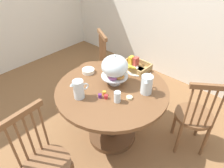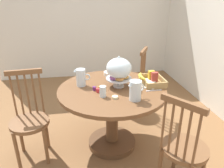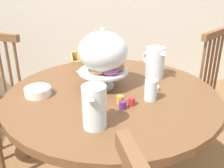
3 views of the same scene
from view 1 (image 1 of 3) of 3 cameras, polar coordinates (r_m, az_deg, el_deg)
name	(u,v)px [view 1 (image 1 of 3)]	position (r m, az deg, el deg)	size (l,w,h in m)	color
ground_plane	(104,142)	(2.57, -2.36, -15.75)	(10.00, 10.00, 0.00)	brown
wall_back	(194,0)	(3.24, 21.89, 20.80)	(4.80, 0.06, 2.60)	silver
dining_table	(112,104)	(2.25, 0.00, -5.58)	(1.17, 1.17, 0.74)	brown
windsor_chair_near_window	(45,164)	(1.94, -17.96, -20.30)	(0.40, 0.40, 0.97)	brown
windsor_chair_by_cabinet	(194,117)	(2.37, 21.86, -8.49)	(0.46, 0.46, 0.97)	brown
windsor_chair_facing_door	(94,69)	(2.99, -4.99, 4.22)	(0.45, 0.45, 0.97)	brown
pastry_stand_with_dome	(115,67)	(2.07, 0.79, 4.61)	(0.28, 0.28, 0.34)	silver
orange_juice_pitcher	(79,90)	(1.97, -9.19, -1.65)	(0.10, 0.18, 0.19)	silver
milk_pitcher	(147,85)	(2.03, 9.57, -0.36)	(0.11, 0.19, 0.19)	silver
cereal_basket	(134,65)	(2.43, 6.25, 5.16)	(0.32, 0.30, 0.12)	tan
china_plate_large	(137,71)	(2.39, 6.82, 3.55)	(0.22, 0.22, 0.01)	white
china_plate_small	(132,67)	(2.44, 5.54, 4.73)	(0.15, 0.15, 0.01)	white
cereal_bowl	(88,71)	(2.36, -6.59, 3.63)	(0.14, 0.14, 0.04)	white
drinking_glass	(117,97)	(1.92, 1.48, -3.58)	(0.06, 0.06, 0.11)	silver
butter_dish	(129,98)	(1.98, 4.84, -3.76)	(0.06, 0.06, 0.02)	beige
jam_jar_strawberry	(106,97)	(1.97, -1.67, -3.54)	(0.04, 0.04, 0.04)	#B7282D
jam_jar_apricot	(104,93)	(2.02, -2.16, -2.50)	(0.04, 0.04, 0.04)	orange
jam_jar_grape	(100,96)	(1.98, -3.38, -3.30)	(0.04, 0.04, 0.04)	#5B2366
table_knife	(127,67)	(2.46, 4.19, 4.67)	(0.17, 0.01, 0.01)	silver
dinner_fork	(125,66)	(2.47, 3.65, 4.91)	(0.17, 0.01, 0.01)	silver
soup_spoon	(147,76)	(2.33, 9.59, 2.23)	(0.17, 0.01, 0.01)	silver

